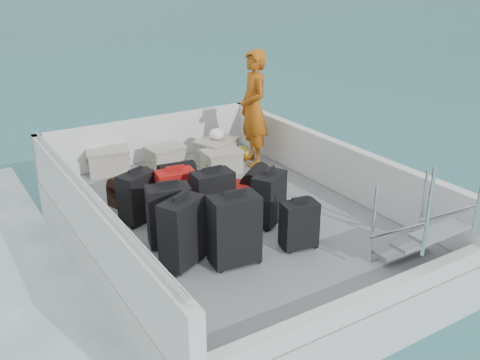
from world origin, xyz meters
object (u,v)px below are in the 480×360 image
object	(u,v)px
suitcase_2	(138,197)
suitcase_6	(299,226)
crate_3	(222,162)
suitcase_0	(183,233)
crate_1	(166,158)
suitcase_4	(213,200)
suitcase_5	(176,196)
suitcase_1	(169,216)
suitcase_3	(234,231)
suitcase_8	(222,198)
crate_0	(108,162)
suitcase_7	(269,199)
crate_2	(217,152)
passenger	(253,109)

from	to	relation	value
suitcase_2	suitcase_6	xyz separation A→B (m)	(1.27, -1.59, -0.04)
crate_3	suitcase_0	bearing A→B (deg)	-128.89
crate_1	suitcase_4	bearing A→B (deg)	-99.35
suitcase_5	crate_1	size ratio (longest dim) A/B	1.24
suitcase_1	suitcase_2	distance (m)	0.76
suitcase_3	suitcase_4	xyz separation A→B (m)	(0.23, 0.88, -0.04)
suitcase_0	suitcase_1	world-z (taller)	suitcase_0
crate_3	suitcase_1	bearing A→B (deg)	-135.00
crate_3	suitcase_8	bearing A→B (deg)	-119.96
suitcase_4	crate_0	world-z (taller)	suitcase_4
suitcase_6	crate_1	xyz separation A→B (m)	(-0.20, 3.12, -0.12)
suitcase_0	crate_3	size ratio (longest dim) A/B	1.38
suitcase_5	crate_0	size ratio (longest dim) A/B	1.10
suitcase_0	suitcase_6	distance (m)	1.31
suitcase_7	crate_0	world-z (taller)	suitcase_7
suitcase_3	crate_1	distance (m)	3.09
suitcase_5	suitcase_6	world-z (taller)	suitcase_5
suitcase_2	suitcase_3	size ratio (longest dim) A/B	0.81
suitcase_6	crate_3	world-z (taller)	suitcase_6
suitcase_5	crate_3	xyz separation A→B (m)	(1.28, 1.08, -0.16)
suitcase_3	crate_0	size ratio (longest dim) A/B	1.33
suitcase_6	suitcase_1	bearing A→B (deg)	156.08
suitcase_4	crate_2	distance (m)	2.21
crate_0	suitcase_7	bearing A→B (deg)	-67.34
suitcase_4	suitcase_8	world-z (taller)	suitcase_4
suitcase_5	suitcase_7	bearing A→B (deg)	-27.67
suitcase_4	suitcase_3	bearing A→B (deg)	-101.21
suitcase_0	suitcase_4	bearing A→B (deg)	14.98
crate_0	passenger	world-z (taller)	passenger
crate_1	crate_3	size ratio (longest dim) A/B	0.96
crate_3	suitcase_2	bearing A→B (deg)	-152.84
suitcase_3	suitcase_5	xyz separation A→B (m)	(-0.06, 1.28, -0.07)
suitcase_4	suitcase_5	size ratio (longest dim) A/B	1.10
suitcase_2	crate_2	size ratio (longest dim) A/B	1.05
crate_1	crate_2	size ratio (longest dim) A/B	0.87
suitcase_0	suitcase_4	size ratio (longest dim) A/B	1.06
suitcase_5	crate_1	world-z (taller)	suitcase_5
suitcase_0	suitcase_6	xyz separation A→B (m)	(1.26, -0.36, -0.10)
suitcase_0	suitcase_6	size ratio (longest dim) A/B	1.35
suitcase_0	suitcase_8	distance (m)	1.48
suitcase_3	crate_1	size ratio (longest dim) A/B	1.50
suitcase_0	suitcase_2	world-z (taller)	suitcase_0
suitcase_5	suitcase_8	distance (m)	0.68
crate_1	passenger	bearing A→B (deg)	-24.65
suitcase_3	suitcase_5	bearing A→B (deg)	100.00
crate_2	suitcase_3	bearing A→B (deg)	-116.22
suitcase_0	suitcase_8	xyz separation A→B (m)	(1.06, 1.01, -0.24)
suitcase_3	suitcase_7	distance (m)	1.04
crate_0	crate_1	world-z (taller)	crate_0
suitcase_2	crate_1	distance (m)	1.88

